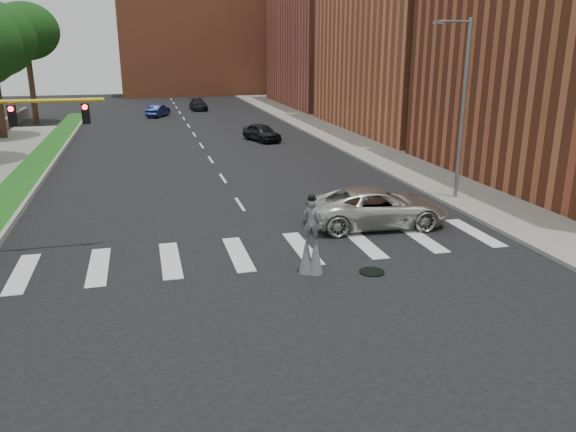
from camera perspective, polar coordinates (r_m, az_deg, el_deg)
The scene contains 14 objects.
ground_plane at distance 21.10m, azimuth -1.17°, elevation -4.51°, with size 160.00×160.00×0.00m, color black.
grass_median at distance 40.44m, azimuth -24.30°, elevation 4.62°, with size 2.00×60.00×0.25m, color #195217.
median_curb at distance 40.27m, azimuth -22.83°, elevation 4.77°, with size 0.20×60.00×0.28m, color gray.
sidewalk_right at distance 47.89m, azimuth 6.51°, elevation 7.67°, with size 5.00×90.00×0.18m, color gray.
manhole at distance 20.21m, azimuth 8.51°, elevation -5.63°, with size 0.90×0.90×0.04m, color black.
building_far at distance 77.81m, azimuth 5.66°, elevation 18.54°, with size 16.00×22.00×20.00m, color #A34A3C.
building_backdrop at distance 97.69m, azimuth -8.79°, elevation 17.50°, with size 26.00×14.00×18.00m, color #C5623D.
streetlight at distance 29.60m, azimuth 17.23°, elevation 10.74°, with size 2.05×0.20×9.00m.
stilt_performer at distance 19.57m, azimuth 2.36°, elevation -2.82°, with size 0.81×0.65×2.89m.
suv_crossing at distance 25.15m, azimuth 9.03°, elevation 0.89°, with size 2.83×6.14×1.71m, color beige.
car_near at distance 47.64m, azimuth -2.70°, elevation 8.48°, with size 1.71×4.26×1.45m, color black.
car_mid at distance 66.04m, azimuth -13.06°, elevation 10.38°, with size 1.41×4.06×1.34m, color navy.
car_far at distance 71.94m, azimuth -9.10°, elevation 11.11°, with size 1.88×4.63×1.34m, color black.
tree_5 at distance 63.38m, azimuth -25.17°, elevation 16.59°, with size 6.56×6.56×11.85m.
Camera 1 is at (-4.52, -19.11, 7.71)m, focal length 35.00 mm.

